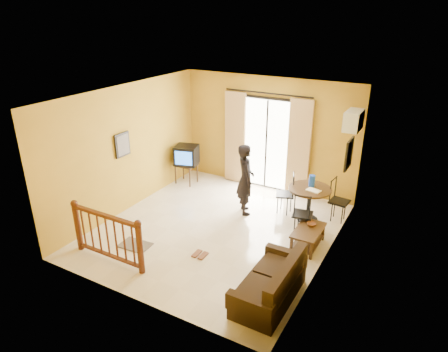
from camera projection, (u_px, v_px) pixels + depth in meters
The scene contains 19 objects.
ground at pixel (217, 229), 8.32m from camera, with size 5.00×5.00×0.00m, color beige.
room_shell at pixel (216, 152), 7.65m from camera, with size 5.00×5.00×5.00m.
balcony_door at pixel (266, 143), 9.81m from camera, with size 2.25×0.14×2.46m.
tv_table at pixel (186, 167), 10.34m from camera, with size 0.53×0.44×0.53m.
television at pixel (187, 155), 10.20m from camera, with size 0.67×0.63×0.50m.
picture_left at pixel (122, 145), 8.55m from camera, with size 0.05×0.42×0.52m.
dining_table at pixel (309, 195), 8.46m from camera, with size 0.91×0.91×0.76m.
water_jug at pixel (312, 181), 8.44m from camera, with size 0.13×0.13×0.25m, color #143DC1.
serving_tray at pixel (313, 190), 8.27m from camera, with size 0.28×0.18×0.02m, color #EFE7CB.
dining_chairs at pixel (307, 222), 8.61m from camera, with size 1.63×1.38×0.95m.
air_conditioner at pixel (353, 120), 8.10m from camera, with size 0.31×0.60×0.40m.
botanical_print at pixel (349, 154), 7.72m from camera, with size 0.05×0.50×0.60m.
coffee_table at pixel (308, 235), 7.62m from camera, with size 0.47×0.85×0.38m.
bowl at pixel (311, 224), 7.70m from camera, with size 0.18×0.18×0.06m, color brown.
sofa at pixel (272, 286), 6.20m from camera, with size 0.72×1.55×0.74m.
standing_person at pixel (245, 179), 8.72m from camera, with size 0.58×0.38×1.60m, color black.
stair_balustrade at pixel (107, 233), 7.09m from camera, with size 1.63×0.13×1.04m.
doormat at pixel (135, 245), 7.74m from camera, with size 0.60×0.40×0.02m, color #5E564B.
sandals at pixel (200, 255), 7.44m from camera, with size 0.25×0.25×0.03m.
Camera 1 is at (3.67, -6.22, 4.27)m, focal length 32.00 mm.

